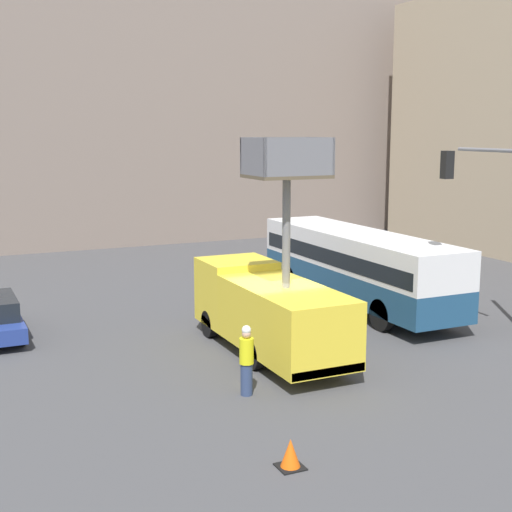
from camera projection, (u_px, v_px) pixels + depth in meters
The scene contains 8 objects.
ground_plane at pixel (275, 356), 22.12m from camera, with size 120.00×120.00×0.00m, color #424244.
building_backdrop_far at pixel (83, 91), 45.15m from camera, with size 44.00×10.00×18.73m.
utility_truck at pixel (269, 306), 22.12m from camera, with size 2.30×7.29×6.72m.
city_bus at pixel (357, 262), 28.15m from camera, with size 2.59×11.02×2.97m.
traffic_light_pole at pixel (501, 205), 23.99m from camera, with size 3.69×3.44×6.58m.
road_worker_near_truck at pixel (246, 360), 18.72m from camera, with size 0.38×0.38×1.90m.
road_worker_directing at pixel (321, 310), 24.28m from camera, with size 0.38×0.38×1.77m.
traffic_cone_near_truck at pixel (290, 454), 14.76m from camera, with size 0.55×0.55×0.63m.
Camera 1 is at (-9.48, -19.03, 6.91)m, focal length 50.00 mm.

